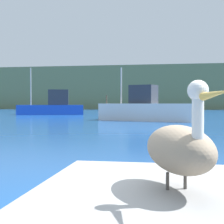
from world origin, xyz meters
name	(u,v)px	position (x,y,z in m)	size (l,w,h in m)	color
ground_plane	(143,222)	(0.00, 0.00, 0.00)	(260.00, 260.00, 0.00)	#194C93
hillside_backdrop	(166,88)	(0.00, 73.81, 4.82)	(140.00, 12.77, 9.64)	#6B7A51
pier_dock	(179,223)	(0.36, -0.74, 0.28)	(2.54, 2.63, 0.56)	gray
pelican	(180,148)	(0.37, -0.76, 0.94)	(0.80, 1.34, 0.93)	gray
fishing_boat_white	(147,109)	(-1.26, 21.41, 0.87)	(7.62, 4.37, 4.12)	white
fishing_boat_blue	(53,106)	(-12.90, 33.21, 0.96)	(7.84, 4.27, 5.42)	blue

